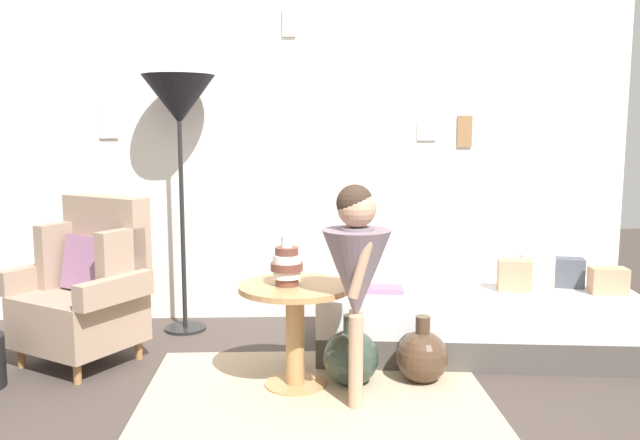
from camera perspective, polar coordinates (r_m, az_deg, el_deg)
ground_plane at (r=3.12m, az=-2.18°, el=-18.18°), size 12.00×12.00×0.00m
gallery_wall at (r=4.75m, az=-2.30°, el=7.05°), size 4.80×0.12×2.60m
rug at (r=3.51m, az=-0.42°, el=-15.01°), size 1.78×1.36×0.01m
armchair at (r=4.14m, az=-19.50°, el=-5.57°), size 0.90×0.85×0.97m
daybed at (r=4.23m, az=13.05°, el=-8.39°), size 1.97×0.99×0.40m
pillow_head at (r=4.28m, az=23.63°, el=-4.83°), size 0.22×0.14×0.16m
pillow_mid at (r=4.36m, az=20.55°, el=-4.28°), size 0.22×0.16×0.18m
pillow_back at (r=4.29m, az=18.19°, el=-4.22°), size 0.20×0.14×0.20m
pillow_extra at (r=4.15m, az=16.42°, el=-4.62°), size 0.21×0.15×0.19m
side_table at (r=3.52m, az=-2.15°, el=-8.07°), size 0.60×0.60×0.56m
vase_striped at (r=3.43m, az=-2.94°, el=-3.93°), size 0.17×0.17×0.26m
floor_lamp at (r=4.48m, az=-12.14°, el=9.55°), size 0.48×0.48×1.72m
person_child at (r=3.22m, az=3.11°, el=-4.03°), size 0.34×0.34×1.11m
book_on_daybed at (r=3.99m, az=5.62°, el=-5.99°), size 0.24×0.19×0.03m
demijohn_near at (r=3.62m, az=2.65°, el=-11.75°), size 0.30×0.30×0.39m
demijohn_far at (r=3.69m, az=8.78°, el=-11.56°), size 0.28×0.28×0.37m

